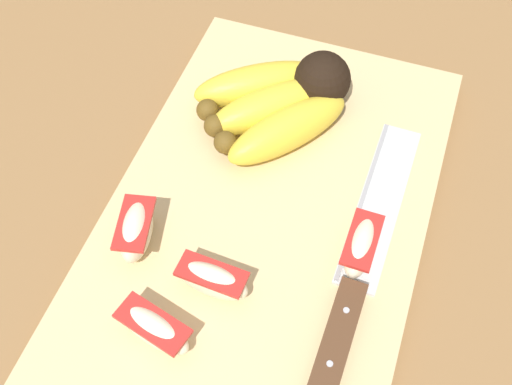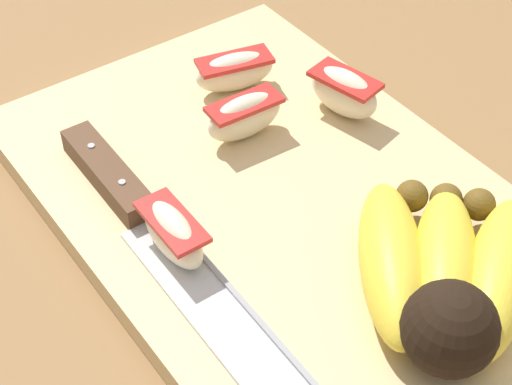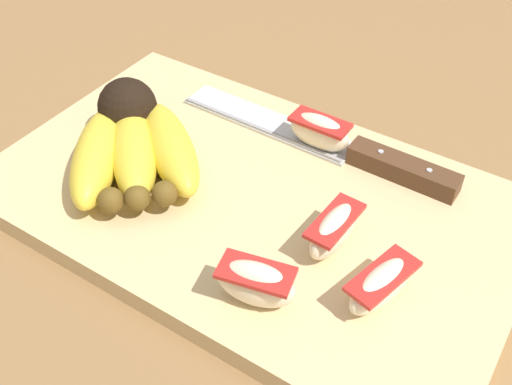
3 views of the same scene
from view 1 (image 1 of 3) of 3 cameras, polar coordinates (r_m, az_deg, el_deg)
The scene contains 8 objects.
ground_plane at distance 0.59m, azimuth 2.03°, elevation -2.04°, with size 6.00×6.00×0.00m, color olive.
cutting_board at distance 0.58m, azimuth 0.95°, elevation -2.30°, with size 0.45×0.27×0.02m, color #DBBC84.
banana_bunch at distance 0.62m, azimuth 2.28°, elevation 7.99°, with size 0.16×0.16×0.06m.
chefs_knife at distance 0.53m, azimuth 8.48°, elevation -8.31°, with size 0.28×0.04×0.02m.
apple_wedge_near at distance 0.52m, azimuth -3.84°, elevation -7.66°, with size 0.03×0.06×0.03m.
apple_wedge_middle at distance 0.51m, azimuth -8.92°, elevation -11.69°, with size 0.04×0.07×0.03m.
apple_wedge_far at distance 0.54m, azimuth 9.18°, elevation -4.65°, with size 0.06×0.03×0.03m.
apple_wedge_extra at distance 0.55m, azimuth -10.47°, elevation -3.26°, with size 0.06×0.04×0.04m.
Camera 1 is at (-0.31, -0.08, 0.50)m, focal length 45.62 mm.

